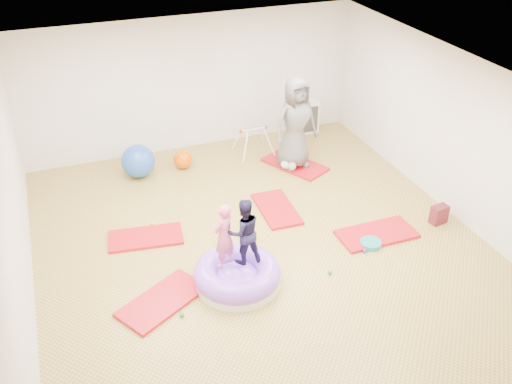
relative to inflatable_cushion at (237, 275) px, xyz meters
name	(u,v)px	position (x,y,z in m)	size (l,w,h in m)	color
room	(263,173)	(0.66, 0.67, 1.24)	(7.01, 8.01, 2.81)	#B99B46
gym_mat_front_left	(162,301)	(-1.13, 0.00, -0.13)	(1.27, 0.64, 0.05)	red
gym_mat_mid_left	(146,237)	(-1.05, 1.61, -0.13)	(1.21, 0.60, 0.05)	red
gym_mat_center_back	(277,209)	(1.32, 1.64, -0.13)	(1.18, 0.59, 0.05)	red
gym_mat_right	(377,234)	(2.58, 0.33, -0.13)	(1.30, 0.65, 0.05)	red
gym_mat_rear_right	(295,164)	(2.30, 3.04, -0.13)	(1.30, 0.65, 0.05)	red
inflatable_cushion	(237,275)	(0.00, 0.00, 0.00)	(1.29, 1.29, 0.41)	white
child_pink	(224,233)	(-0.15, 0.11, 0.73)	(0.38, 0.25, 1.03)	#DF5C8C
child_navy	(244,229)	(0.15, 0.10, 0.73)	(0.51, 0.39, 1.04)	#1A1735
adult_caregiver	(296,123)	(2.26, 3.00, 0.82)	(0.90, 0.59, 1.84)	#5B5B5B
infant	(290,164)	(2.10, 2.87, 0.00)	(0.34, 0.35, 0.20)	#B1D0F1
ball_pit_balls	(237,262)	(0.15, 0.46, -0.12)	(3.17, 2.41, 0.07)	yellow
exercise_ball_blue	(138,161)	(-0.73, 3.75, 0.17)	(0.65, 0.65, 0.65)	blue
exercise_ball_orange	(183,159)	(0.16, 3.77, 0.03)	(0.38, 0.38, 0.38)	#E25700
infant_play_gym	(254,137)	(1.71, 3.86, 0.22)	(0.75, 0.71, 0.57)	white
cube_shelf	(302,118)	(3.11, 4.46, 0.19)	(0.70, 0.35, 0.70)	white
balance_disc	(371,243)	(2.34, 0.12, -0.12)	(0.35, 0.35, 0.08)	teal
backpack	(439,215)	(3.76, 0.29, 0.01)	(0.29, 0.18, 0.33)	maroon
yellow_toy	(180,298)	(-0.88, -0.02, -0.14)	(0.18, 0.18, 0.03)	yellow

